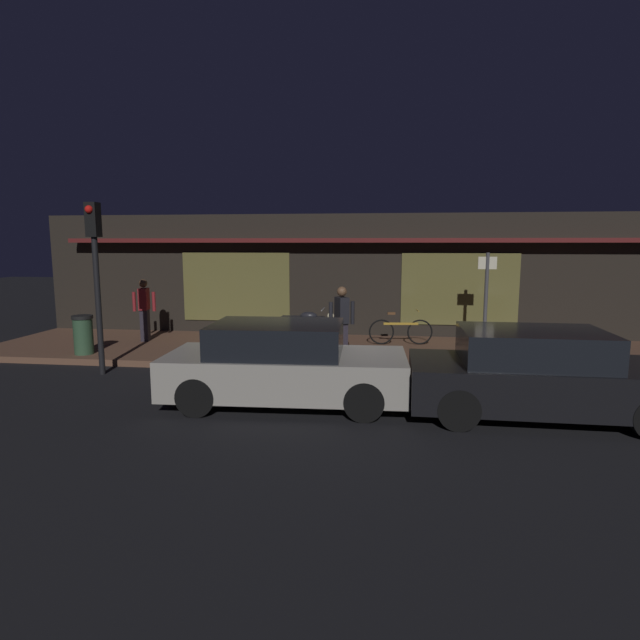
# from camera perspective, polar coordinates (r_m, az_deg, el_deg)

# --- Properties ---
(ground_plane) EXTENTS (60.00, 60.00, 0.00)m
(ground_plane) POSITION_cam_1_polar(r_m,az_deg,el_deg) (10.30, 0.32, -7.22)
(ground_plane) COLOR black
(sidewalk_slab) EXTENTS (18.00, 4.00, 0.15)m
(sidewalk_slab) POSITION_cam_1_polar(r_m,az_deg,el_deg) (13.18, 1.94, -3.42)
(sidewalk_slab) COLOR brown
(sidewalk_slab) RESTS_ON ground_plane
(storefront_building) EXTENTS (18.00, 3.30, 3.60)m
(storefront_building) POSITION_cam_1_polar(r_m,az_deg,el_deg) (16.31, 3.13, 4.98)
(storefront_building) COLOR black
(storefront_building) RESTS_ON ground_plane
(motorcycle) EXTENTS (1.70, 0.55, 0.97)m
(motorcycle) POSITION_cam_1_polar(r_m,az_deg,el_deg) (13.45, -1.74, -0.70)
(motorcycle) COLOR black
(motorcycle) RESTS_ON sidewalk_slab
(bicycle_parked) EXTENTS (1.65, 0.42, 0.91)m
(bicycle_parked) POSITION_cam_1_polar(r_m,az_deg,el_deg) (13.74, 8.80, -1.19)
(bicycle_parked) COLOR black
(bicycle_parked) RESTS_ON sidewalk_slab
(person_photographer) EXTENTS (0.62, 0.42, 1.67)m
(person_photographer) POSITION_cam_1_polar(r_m,az_deg,el_deg) (14.81, -18.65, 1.19)
(person_photographer) COLOR #28232D
(person_photographer) RESTS_ON sidewalk_slab
(person_bystander) EXTENTS (0.59, 0.44, 1.67)m
(person_bystander) POSITION_cam_1_polar(r_m,az_deg,el_deg) (11.70, 2.39, -0.19)
(person_bystander) COLOR #28232D
(person_bystander) RESTS_ON sidewalk_slab
(sign_post) EXTENTS (0.44, 0.09, 2.40)m
(sign_post) POSITION_cam_1_polar(r_m,az_deg,el_deg) (13.37, 17.69, 2.58)
(sign_post) COLOR #47474C
(sign_post) RESTS_ON sidewalk_slab
(trash_bin) EXTENTS (0.48, 0.48, 0.93)m
(trash_bin) POSITION_cam_1_polar(r_m,az_deg,el_deg) (13.63, -24.47, -1.45)
(trash_bin) COLOR #2D4C33
(trash_bin) RESTS_ON sidewalk_slab
(traffic_light_pole) EXTENTS (0.24, 0.33, 3.60)m
(traffic_light_pole) POSITION_cam_1_polar(r_m,az_deg,el_deg) (11.81, -23.36, 6.28)
(traffic_light_pole) COLOR black
(traffic_light_pole) RESTS_ON ground_plane
(parked_car_near) EXTENTS (4.17, 1.92, 1.42)m
(parked_car_near) POSITION_cam_1_polar(r_m,az_deg,el_deg) (9.04, -4.02, -4.85)
(parked_car_near) COLOR black
(parked_car_near) RESTS_ON ground_plane
(parked_car_far) EXTENTS (4.12, 1.82, 1.42)m
(parked_car_far) POSITION_cam_1_polar(r_m,az_deg,el_deg) (9.03, 22.72, -5.51)
(parked_car_far) COLOR black
(parked_car_far) RESTS_ON ground_plane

